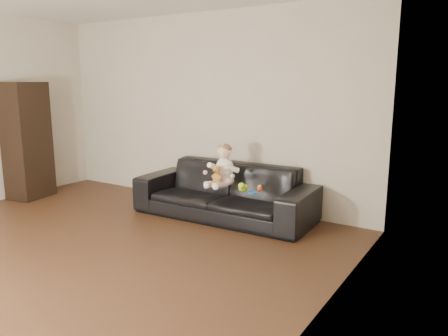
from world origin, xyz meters
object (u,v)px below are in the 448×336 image
Objects in this scene: toy_rattle at (260,189)px; teddy_bear at (217,175)px; cabinet at (27,141)px; sofa at (224,191)px; baby at (223,168)px; toy_green at (243,188)px; toy_blue_disc at (253,192)px.

teddy_bear is at bearing -163.14° from toy_rattle.
cabinet is 24.95× the size of toy_rattle.
teddy_bear is (0.08, -0.28, 0.27)m from sofa.
teddy_bear is at bearing -76.60° from sofa.
sofa is 10.54× the size of teddy_bear.
baby reaches higher than sofa.
teddy_bear is (0.01, -0.16, -0.06)m from baby.
teddy_bear is 0.53m from toy_rattle.
toy_green reaches higher than toy_blue_disc.
toy_blue_disc is (0.47, -0.11, -0.22)m from baby.
cabinet reaches higher than baby.
cabinet is at bearing -171.52° from toy_green.
cabinet reaches higher than teddy_bear.
toy_rattle is at bearing -14.55° from sofa.
teddy_bear is 3.19× the size of toy_rattle.
toy_green is at bearing 35.20° from teddy_bear.
cabinet is (-2.92, -0.73, 0.51)m from sofa.
teddy_bear is at bearing -1.66° from cabinet.
toy_blue_disc is at bearing -25.08° from sofa.
teddy_bear is (3.00, 0.45, -0.23)m from cabinet.
baby is at bearing 120.22° from teddy_bear.
sofa is 0.36m from baby.
cabinet is 3.25× the size of baby.
toy_green is at bearing -148.83° from toy_rattle.
baby is at bearing 1.28° from cabinet.
sofa is 0.59m from toy_blue_disc.
sofa is 20.95× the size of toy_blue_disc.
sofa is 17.79× the size of toy_green.
sofa reaches higher than toy_rattle.
sofa is 0.40m from teddy_bear.
toy_rattle is (0.16, 0.10, -0.01)m from toy_green.
toy_green is 1.18× the size of toy_blue_disc.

